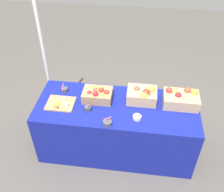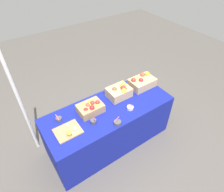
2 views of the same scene
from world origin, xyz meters
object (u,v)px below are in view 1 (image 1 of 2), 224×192
at_px(sample_bowl_mid, 137,117).
at_px(apple_crate_right, 98,94).
at_px(sample_bowl_far, 107,123).
at_px(tent_pole, 44,55).
at_px(apple_crate_left, 180,98).
at_px(sample_bowl_extra, 88,108).
at_px(sample_bowl_near, 65,90).
at_px(cutting_board_front, 60,104).
at_px(apple_crate_middle, 143,95).

bearing_deg(sample_bowl_mid, apple_crate_right, 150.52).
xyz_separation_m(sample_bowl_mid, sample_bowl_far, (-0.31, -0.12, 0.00)).
height_order(sample_bowl_mid, tent_pole, tent_pole).
distance_m(apple_crate_left, tent_pole, 1.81).
distance_m(apple_crate_right, sample_bowl_extra, 0.23).
relative_size(apple_crate_left, sample_bowl_near, 4.15).
bearing_deg(sample_bowl_mid, cutting_board_front, 172.84).
height_order(apple_crate_middle, sample_bowl_extra, apple_crate_middle).
bearing_deg(sample_bowl_mid, sample_bowl_near, 158.18).
height_order(apple_crate_middle, cutting_board_front, apple_crate_middle).
distance_m(apple_crate_middle, sample_bowl_far, 0.57).
xyz_separation_m(apple_crate_middle, cutting_board_front, (-0.95, -0.20, -0.07)).
relative_size(sample_bowl_far, sample_bowl_extra, 1.01).
distance_m(apple_crate_left, sample_bowl_far, 0.91).
height_order(apple_crate_left, sample_bowl_far, apple_crate_left).
distance_m(cutting_board_front, sample_bowl_near, 0.26).
height_order(apple_crate_left, apple_crate_middle, apple_crate_middle).
xyz_separation_m(apple_crate_right, tent_pole, (-0.78, 0.46, 0.20)).
bearing_deg(cutting_board_front, sample_bowl_near, 94.02).
bearing_deg(sample_bowl_extra, sample_bowl_mid, -6.82).
distance_m(sample_bowl_mid, sample_bowl_extra, 0.57).
relative_size(apple_crate_right, sample_bowl_far, 3.35).
distance_m(sample_bowl_near, sample_bowl_far, 0.78).
bearing_deg(apple_crate_middle, sample_bowl_near, 176.97).
xyz_separation_m(apple_crate_left, apple_crate_middle, (-0.44, 0.00, 0.01)).
distance_m(apple_crate_middle, cutting_board_front, 0.97).
relative_size(apple_crate_left, sample_bowl_mid, 4.29).
bearing_deg(sample_bowl_near, apple_crate_left, -2.29).
xyz_separation_m(apple_crate_middle, apple_crate_right, (-0.53, -0.04, -0.01)).
relative_size(apple_crate_middle, cutting_board_front, 1.06).
bearing_deg(apple_crate_right, sample_bowl_near, 167.85).
bearing_deg(apple_crate_middle, sample_bowl_extra, -157.57).
bearing_deg(sample_bowl_far, apple_crate_middle, 51.21).
relative_size(sample_bowl_mid, tent_pole, 0.05).
bearing_deg(sample_bowl_near, apple_crate_middle, -3.03).
height_order(apple_crate_right, sample_bowl_near, apple_crate_right).
xyz_separation_m(cutting_board_front, sample_bowl_extra, (0.34, -0.05, 0.01)).
bearing_deg(sample_bowl_mid, apple_crate_left, 33.13).
relative_size(apple_crate_right, cutting_board_front, 1.06).
bearing_deg(apple_crate_middle, apple_crate_right, -175.40).
bearing_deg(apple_crate_middle, tent_pole, 162.19).
bearing_deg(apple_crate_middle, apple_crate_left, -0.65).
height_order(apple_crate_left, sample_bowl_near, apple_crate_left).
relative_size(sample_bowl_near, sample_bowl_extra, 0.96).
distance_m(apple_crate_middle, apple_crate_right, 0.53).
height_order(sample_bowl_near, sample_bowl_extra, sample_bowl_extra).
relative_size(sample_bowl_near, sample_bowl_far, 0.95).
relative_size(cutting_board_front, sample_bowl_far, 3.16).
distance_m(apple_crate_left, apple_crate_right, 0.97).
xyz_separation_m(apple_crate_left, sample_bowl_extra, (-1.04, -0.25, -0.05)).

